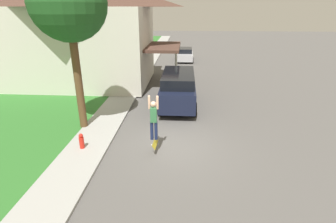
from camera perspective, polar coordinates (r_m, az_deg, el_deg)
The scene contains 11 objects.
ground_plane at distance 11.56m, azimuth 0.86°, elevation -7.31°, with size 120.00×120.00×0.00m, color #54514F.
lawn at distance 19.03m, azimuth -22.97°, elevation 2.94°, with size 10.00×80.00×0.08m.
sidewalk at distance 17.51m, azimuth -9.96°, elevation 2.88°, with size 1.80×80.00×0.10m.
house at distance 21.43m, azimuth -18.81°, elevation 16.83°, with size 13.06×7.89×7.92m.
lawn_tree_near at distance 12.61m, azimuth -20.89°, elevation 20.98°, with size 3.27×3.27×7.35m.
lawn_tree_far at distance 21.40m, azimuth -11.24°, elevation 19.91°, with size 4.35×4.35×7.19m.
suv_parked at distance 15.71m, azimuth 2.23°, elevation 5.10°, with size 2.15×4.96×2.05m.
car_down_street at distance 30.30m, azimuth 3.72°, elevation 12.32°, with size 1.84×4.44×1.39m.
skateboarder at distance 10.34m, azimuth -3.15°, elevation -1.36°, with size 0.41×0.22×1.86m.
skateboard at distance 10.85m, azimuth -2.84°, elevation -6.88°, with size 0.23×0.78×0.27m.
fire_hydrant at distance 11.56m, azimuth -18.31°, elevation -6.13°, with size 0.20×0.20×0.67m.
Camera 1 is at (0.49, -10.10, 5.61)m, focal length 28.00 mm.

